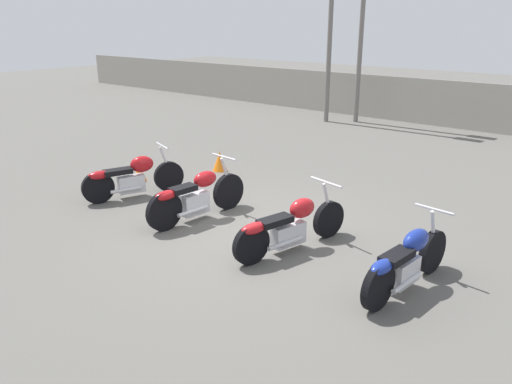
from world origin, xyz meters
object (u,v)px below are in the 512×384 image
at_px(motorcycle_slot_1, 196,196).
at_px(traffic_cone_far, 139,173).
at_px(motorcycle_slot_2, 290,226).
at_px(motorcycle_slot_3, 406,262).
at_px(traffic_cone_near, 220,161).
at_px(motorcycle_slot_0, 132,177).

relative_size(motorcycle_slot_1, traffic_cone_far, 6.00).
bearing_deg(traffic_cone_far, motorcycle_slot_1, -16.96).
xyz_separation_m(motorcycle_slot_2, motorcycle_slot_3, (1.87, -0.03, 0.01)).
relative_size(motorcycle_slot_3, traffic_cone_near, 4.32).
height_order(motorcycle_slot_3, traffic_cone_far, motorcycle_slot_3).
height_order(motorcycle_slot_1, traffic_cone_near, motorcycle_slot_1).
xyz_separation_m(motorcycle_slot_1, traffic_cone_near, (-1.76, 2.49, -0.21)).
bearing_deg(motorcycle_slot_1, traffic_cone_near, 131.30).
bearing_deg(motorcycle_slot_0, motorcycle_slot_1, 19.02).
bearing_deg(traffic_cone_near, motorcycle_slot_2, -33.27).
height_order(traffic_cone_near, traffic_cone_far, traffic_cone_near).
bearing_deg(motorcycle_slot_2, motorcycle_slot_0, -167.04).
distance_m(motorcycle_slot_1, motorcycle_slot_2, 2.02).
xyz_separation_m(motorcycle_slot_3, traffic_cone_far, (-6.49, 0.81, -0.24)).
bearing_deg(traffic_cone_far, motorcycle_slot_3, -7.13).
bearing_deg(motorcycle_slot_2, motorcycle_slot_1, -166.28).
distance_m(motorcycle_slot_0, traffic_cone_near, 2.46).
bearing_deg(motorcycle_slot_0, motorcycle_slot_3, 19.62).
relative_size(motorcycle_slot_0, traffic_cone_far, 5.60).
bearing_deg(traffic_cone_near, motorcycle_slot_1, -54.79).
xyz_separation_m(motorcycle_slot_0, motorcycle_slot_1, (1.84, -0.04, 0.01)).
relative_size(motorcycle_slot_2, traffic_cone_far, 6.10).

